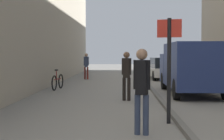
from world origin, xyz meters
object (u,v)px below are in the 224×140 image
object	(u,v)px
pedestrian_mid_block	(86,64)
pedestrian_main_foreground	(142,85)
delivery_van	(191,67)
bicycle_leaning	(58,82)
pedestrian_far_crossing	(127,72)
parked_car	(163,68)
street_sign_post	(169,61)

from	to	relation	value
pedestrian_mid_block	pedestrian_main_foreground	bearing A→B (deg)	-87.95
pedestrian_main_foreground	delivery_van	distance (m)	7.79
bicycle_leaning	pedestrian_far_crossing	bearing A→B (deg)	-42.35
delivery_van	parked_car	world-z (taller)	delivery_van
pedestrian_far_crossing	parked_car	distance (m)	11.09
pedestrian_far_crossing	street_sign_post	distance (m)	4.22
pedestrian_main_foreground	bicycle_leaning	size ratio (longest dim) A/B	1.04
delivery_van	street_sign_post	world-z (taller)	street_sign_post
street_sign_post	pedestrian_mid_block	bearing A→B (deg)	-60.54
pedestrian_far_crossing	delivery_van	size ratio (longest dim) A/B	0.33
street_sign_post	bicycle_leaning	size ratio (longest dim) A/B	1.47
delivery_van	street_sign_post	distance (m)	6.43
pedestrian_main_foreground	pedestrian_mid_block	xyz separation A→B (m)	(-2.85, 15.56, -0.05)
bicycle_leaning	pedestrian_main_foreground	bearing A→B (deg)	-62.25
delivery_van	bicycle_leaning	bearing A→B (deg)	164.94
parked_car	street_sign_post	bearing A→B (deg)	-99.41
parked_car	bicycle_leaning	distance (m)	9.20
pedestrian_main_foreground	parked_car	xyz separation A→B (m)	(2.36, 16.04, -0.35)
pedestrian_mid_block	pedestrian_far_crossing	bearing A→B (deg)	-84.21
pedestrian_mid_block	pedestrian_far_crossing	distance (m)	10.60
pedestrian_far_crossing	street_sign_post	xyz separation A→B (m)	(1.00, -4.06, 0.51)
pedestrian_far_crossing	parked_car	bearing A→B (deg)	86.99
pedestrian_main_foreground	street_sign_post	world-z (taller)	street_sign_post
pedestrian_mid_block	delivery_van	distance (m)	9.79
delivery_van	bicycle_leaning	size ratio (longest dim) A/B	3.09
pedestrian_mid_block	parked_car	xyz separation A→B (m)	(5.22, 0.49, -0.30)
pedestrian_mid_block	pedestrian_far_crossing	world-z (taller)	pedestrian_far_crossing
pedestrian_far_crossing	delivery_van	xyz separation A→B (m)	(2.78, 2.10, 0.14)
parked_car	street_sign_post	size ratio (longest dim) A/B	1.65
pedestrian_main_foreground	pedestrian_far_crossing	bearing A→B (deg)	109.70
pedestrian_mid_block	delivery_van	xyz separation A→B (m)	(5.37, -8.18, 0.17)
pedestrian_main_foreground	pedestrian_far_crossing	distance (m)	5.28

